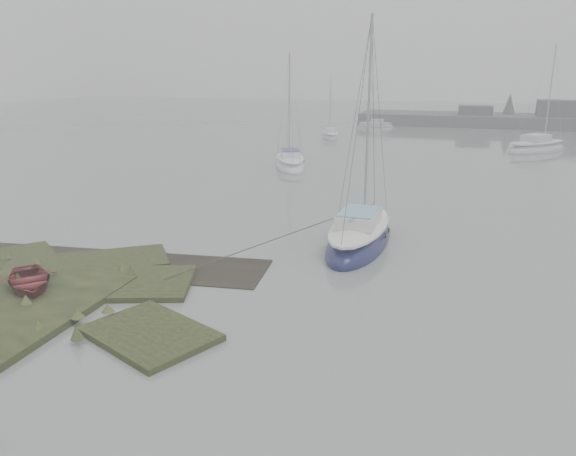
# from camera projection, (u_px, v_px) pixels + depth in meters

# --- Properties ---
(ground) EXTENTS (160.00, 160.00, 0.00)m
(ground) POSITION_uv_depth(u_px,v_px,m) (346.00, 162.00, 43.68)
(ground) COLOR slate
(ground) RESTS_ON ground
(sailboat_main) EXTENTS (2.55, 7.09, 9.90)m
(sailboat_main) POSITION_uv_depth(u_px,v_px,m) (359.00, 238.00, 23.39)
(sailboat_main) COLOR #11143D
(sailboat_main) RESTS_ON ground
(sailboat_white) EXTENTS (4.12, 6.51, 8.75)m
(sailboat_white) POSITION_uv_depth(u_px,v_px,m) (290.00, 164.00, 41.17)
(sailboat_white) COLOR silver
(sailboat_white) RESTS_ON ground
(sailboat_far_a) EXTENTS (2.90, 4.95, 6.64)m
(sailboat_far_a) POSITION_uv_depth(u_px,v_px,m) (330.00, 136.00, 57.93)
(sailboat_far_a) COLOR #A2A7AA
(sailboat_far_a) RESTS_ON ground
(sailboat_far_b) EXTENTS (6.31, 6.57, 9.68)m
(sailboat_far_b) POSITION_uv_depth(u_px,v_px,m) (537.00, 148.00, 48.77)
(sailboat_far_b) COLOR #A9ADB3
(sailboat_far_b) RESTS_ON ground
(sailboat_far_c) EXTENTS (4.37, 1.68, 6.05)m
(sailboat_far_c) POSITION_uv_depth(u_px,v_px,m) (376.00, 125.00, 68.43)
(sailboat_far_c) COLOR #B3B9BE
(sailboat_far_c) RESTS_ON ground
(dinghy) EXTENTS (3.30, 3.29, 0.56)m
(dinghy) POSITION_uv_depth(u_px,v_px,m) (29.00, 280.00, 18.20)
(dinghy) COLOR maroon
(dinghy) RESTS_ON marsh_bank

